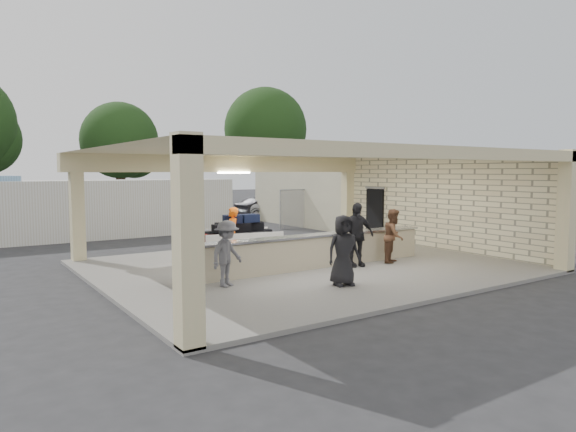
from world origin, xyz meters
TOP-DOWN VIEW (x-y plane):
  - ground at (0.00, 0.00)m, footprint 120.00×120.00m
  - pavilion at (0.21, 0.66)m, footprint 12.01×10.00m
  - baggage_counter at (0.00, -0.50)m, footprint 8.20×0.58m
  - luggage_cart at (-1.27, 1.90)m, footprint 2.75×2.02m
  - drum_fan at (4.46, 2.87)m, footprint 0.92×0.50m
  - baggage_handler at (-1.62, 1.61)m, footprint 0.63×0.71m
  - passenger_a at (2.51, -1.24)m, footprint 0.88×0.73m
  - passenger_b at (1.11, -1.07)m, footprint 1.19×0.70m
  - passenger_c at (-3.31, -1.31)m, footprint 1.11×0.80m
  - passenger_d at (-0.85, -2.81)m, footprint 0.92×0.53m
  - car_white_a at (8.28, 13.96)m, footprint 5.10×3.78m
  - car_white_b at (12.17, 12.85)m, footprint 5.22×3.63m
  - car_dark at (7.73, 14.58)m, footprint 4.15×1.72m
  - container_white at (-3.10, 11.01)m, footprint 11.72×2.35m
  - fence at (11.00, 9.00)m, footprint 12.06×0.06m
  - tree_mid at (2.32, 26.16)m, footprint 6.00×5.60m
  - tree_right at (14.32, 25.16)m, footprint 7.20×7.00m
  - adjacent_building at (9.50, 10.00)m, footprint 6.00×8.00m

SIDE VIEW (x-z plane):
  - ground at x=0.00m, z-range 0.00..0.00m
  - baggage_counter at x=0.00m, z-range 0.10..1.08m
  - drum_fan at x=4.46m, z-range 0.13..1.13m
  - car_white_a at x=8.28m, z-range 0.00..1.32m
  - car_dark at x=7.73m, z-range 0.00..1.35m
  - car_white_b at x=12.17m, z-range 0.00..1.55m
  - luggage_cart at x=-1.27m, z-range 0.16..1.60m
  - passenger_c at x=-3.31m, z-range 0.10..1.74m
  - passenger_a at x=2.51m, z-range 0.10..1.77m
  - baggage_handler at x=-1.62m, z-range 0.10..1.82m
  - passenger_d at x=-0.85m, z-range 0.10..1.86m
  - fence at x=11.00m, z-range 0.04..2.07m
  - passenger_b at x=1.11m, z-range 0.10..2.01m
  - container_white at x=-3.10m, z-range 0.00..2.54m
  - pavilion at x=0.21m, z-range -0.43..3.12m
  - adjacent_building at x=9.50m, z-range 0.00..3.20m
  - tree_mid at x=2.32m, z-range 0.96..8.96m
  - tree_right at x=14.32m, z-range 1.21..11.21m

